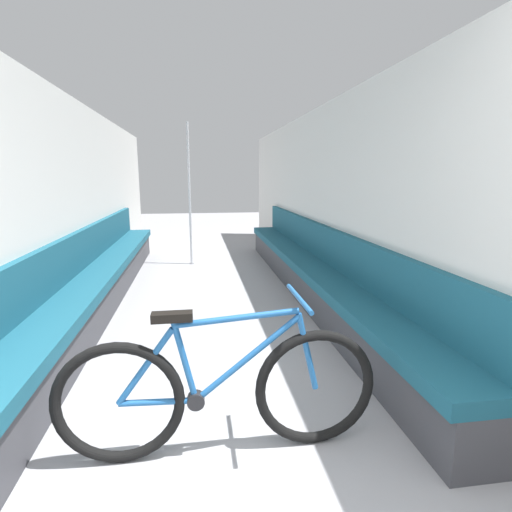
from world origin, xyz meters
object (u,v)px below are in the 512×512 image
bench_seat_row_left (99,280)px  grab_pole_near (190,197)px  bench_seat_row_right (310,272)px  bicycle (220,392)px

bench_seat_row_left → grab_pole_near: bearing=63.3°
bench_seat_row_left → bench_seat_row_right: (2.46, 0.00, 0.00)m
bicycle → grab_pole_near: (-0.19, 4.67, 0.75)m
bench_seat_row_right → bicycle: size_ratio=3.69×
bench_seat_row_left → bench_seat_row_right: bearing=0.0°
grab_pole_near → bench_seat_row_right: bearing=-54.2°
bench_seat_row_right → bicycle: 2.95m
bench_seat_row_left → grab_pole_near: grab_pole_near is taller
bench_seat_row_left → grab_pole_near: 2.39m
bench_seat_row_left → grab_pole_near: (1.01, 2.01, 0.81)m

